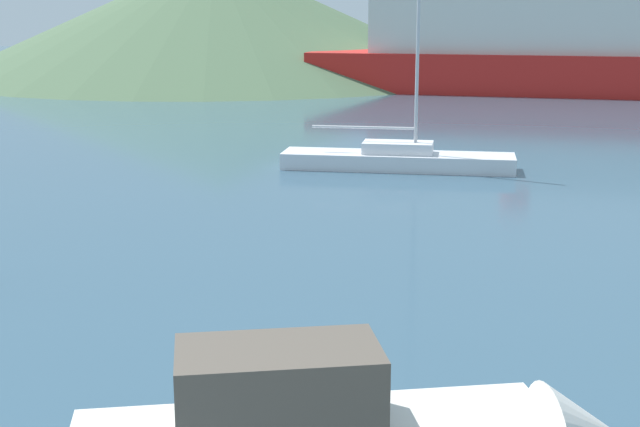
{
  "coord_description": "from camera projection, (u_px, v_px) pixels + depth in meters",
  "views": [
    {
      "loc": [
        2.89,
        -5.19,
        5.71
      ],
      "look_at": [
        0.49,
        14.0,
        1.2
      ],
      "focal_mm": 50.0,
      "sensor_mm": 36.0,
      "label": 1
    }
  ],
  "objects": [
    {
      "name": "sailboat_inner",
      "position": [
        398.0,
        158.0,
        31.86
      ],
      "size": [
        8.33,
        2.09,
        8.98
      ],
      "rotation": [
        0.0,
        0.0,
        -0.04
      ],
      "color": "silver",
      "rests_on": "ground_plane"
    },
    {
      "name": "ferry_distant",
      "position": [
        522.0,
        50.0,
        60.34
      ],
      "size": [
        29.29,
        11.74,
        7.92
      ],
      "rotation": [
        0.0,
        0.0,
        -0.13
      ],
      "color": "red",
      "rests_on": "ground_plane"
    },
    {
      "name": "hill_west",
      "position": [
        216.0,
        16.0,
        75.09
      ],
      "size": [
        44.85,
        44.85,
        9.85
      ],
      "color": "#4C6647",
      "rests_on": "ground_plane"
    },
    {
      "name": "hill_central",
      "position": [
        525.0,
        18.0,
        81.16
      ],
      "size": [
        38.74,
        38.74,
        9.36
      ],
      "color": "#3D6038",
      "rests_on": "ground_plane"
    }
  ]
}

